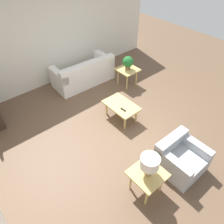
# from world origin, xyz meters

# --- Properties ---
(ground_plane) EXTENTS (14.00, 14.00, 0.00)m
(ground_plane) POSITION_xyz_m (0.00, 0.00, 0.00)
(ground_plane) COLOR brown
(wall_right) EXTENTS (0.12, 7.20, 2.70)m
(wall_right) POSITION_xyz_m (3.06, 0.00, 1.35)
(wall_right) COLOR silver
(wall_right) RESTS_ON ground_plane
(sofa) EXTENTS (0.90, 1.87, 0.82)m
(sofa) POSITION_xyz_m (2.28, -0.51, 0.31)
(sofa) COLOR white
(sofa) RESTS_ON ground_plane
(armchair) EXTENTS (0.84, 0.84, 0.68)m
(armchair) POSITION_xyz_m (-1.58, -0.16, 0.28)
(armchair) COLOR #A8ADB2
(armchair) RESTS_ON ground_plane
(coffee_table) EXTENTS (0.90, 0.58, 0.43)m
(coffee_table) POSITION_xyz_m (0.32, -0.28, 0.38)
(coffee_table) COLOR tan
(coffee_table) RESTS_ON ground_plane
(side_table_plant) EXTENTS (0.59, 0.59, 0.54)m
(side_table_plant) POSITION_xyz_m (1.35, -1.48, 0.47)
(side_table_plant) COLOR tan
(side_table_plant) RESTS_ON ground_plane
(side_table_lamp) EXTENTS (0.59, 0.59, 0.54)m
(side_table_lamp) POSITION_xyz_m (-1.49, 0.74, 0.47)
(side_table_lamp) COLOR tan
(side_table_lamp) RESTS_ON ground_plane
(potted_plant) EXTENTS (0.32, 0.32, 0.40)m
(potted_plant) POSITION_xyz_m (1.35, -1.48, 0.77)
(potted_plant) COLOR brown
(potted_plant) RESTS_ON side_table_plant
(table_lamp) EXTENTS (0.34, 0.34, 0.44)m
(table_lamp) POSITION_xyz_m (-1.49, 0.74, 0.84)
(table_lamp) COLOR #997F4C
(table_lamp) RESTS_ON side_table_lamp
(remote_control) EXTENTS (0.16, 0.05, 0.02)m
(remote_control) POSITION_xyz_m (0.15, -0.19, 0.44)
(remote_control) COLOR black
(remote_control) RESTS_ON coffee_table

